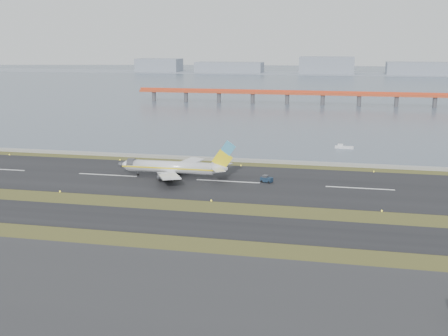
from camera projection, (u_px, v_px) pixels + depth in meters
The scene contains 11 objects.
ground at pixel (205, 209), 145.85m from camera, with size 1000.00×1000.00×0.00m, color #344217.
apron_strip at pixel (125, 304), 93.40m from camera, with size 1000.00×50.00×0.10m, color #2D2D2F.
taxiway_strip at pixel (192, 224), 134.39m from camera, with size 1000.00×18.00×0.10m, color black.
runway_strip at pixel (228, 181), 174.43m from camera, with size 1000.00×45.00×0.10m, color black.
seawall at pixel (245, 160), 202.93m from camera, with size 1000.00×2.50×1.00m, color gray.
bay_water at pixel (311, 82), 584.38m from camera, with size 1400.00×800.00×1.30m, color #4B5B6C.
red_pier at pixel (323, 94), 378.48m from camera, with size 260.00×5.00×10.20m.
far_shoreline at pixel (329, 69), 732.78m from camera, with size 1400.00×80.00×60.50m.
airliner at pixel (175, 167), 178.34m from camera, with size 38.52×32.89×12.80m.
pushback_tug at pixel (266, 179), 173.07m from camera, with size 4.03×3.09×2.28m.
workboat_near at pixel (344, 147), 227.78m from camera, with size 7.46×2.69×1.79m.
Camera 1 is at (34.22, -135.64, 42.94)m, focal length 45.00 mm.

